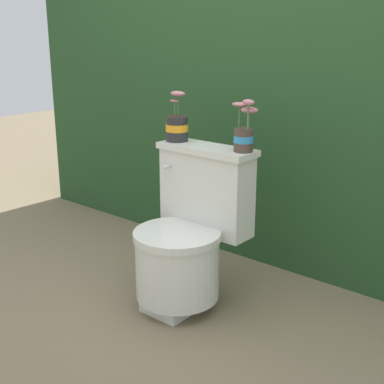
{
  "coord_description": "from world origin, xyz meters",
  "views": [
    {
      "loc": [
        1.53,
        -1.78,
        1.32
      ],
      "look_at": [
        -0.04,
        0.09,
        0.57
      ],
      "focal_mm": 50.0,
      "sensor_mm": 36.0,
      "label": 1
    }
  ],
  "objects": [
    {
      "name": "ground_plane",
      "position": [
        0.0,
        0.0,
        0.0
      ],
      "size": [
        12.0,
        12.0,
        0.0
      ],
      "primitive_type": "plane",
      "color": "#75664C"
    },
    {
      "name": "hedge_backdrop",
      "position": [
        0.0,
        1.14,
        0.78
      ],
      "size": [
        3.83,
        0.91,
        1.56
      ],
      "color": "#234723",
      "rests_on": "ground"
    },
    {
      "name": "toilet",
      "position": [
        -0.04,
        0.06,
        0.34
      ],
      "size": [
        0.51,
        0.52,
        0.77
      ],
      "color": "silver",
      "rests_on": "ground"
    },
    {
      "name": "potted_plant_left",
      "position": [
        -0.23,
        0.21,
        0.85
      ],
      "size": [
        0.11,
        0.11,
        0.25
      ],
      "color": "#262628",
      "rests_on": "toilet"
    },
    {
      "name": "potted_plant_midleft",
      "position": [
        0.17,
        0.22,
        0.86
      ],
      "size": [
        0.13,
        0.09,
        0.24
      ],
      "color": "#47382D",
      "rests_on": "toilet"
    }
  ]
}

